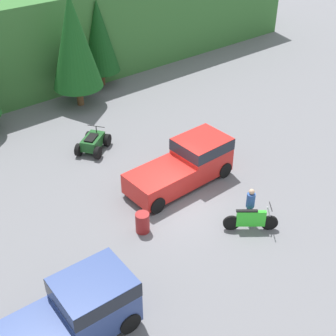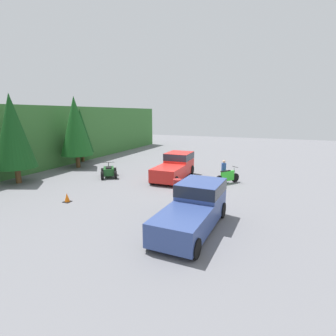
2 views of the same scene
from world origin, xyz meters
The scene contains 10 objects.
ground_plane centered at (0.00, 0.00, 0.00)m, with size 80.00×80.00×0.00m, color slate.
hillside_backdrop centered at (0.00, 16.00, 2.94)m, with size 44.00×6.00×5.87m.
tree_mid_left centered at (1.66, 11.20, 3.97)m, with size 2.97×2.97×6.76m.
tree_mid_right centered at (4.33, 12.89, 3.30)m, with size 2.47×2.47×5.61m.
pickup_truck_red centered at (1.47, 0.99, 1.02)m, with size 5.20×2.18×1.95m.
pickup_truck_second centered at (-7.04, -3.22, 1.02)m, with size 5.29×2.26×1.95m.
dirt_bike centered at (1.20, -3.29, 0.50)m, with size 1.82×1.49×1.22m.
quad_atv centered at (-0.55, 6.09, 0.46)m, with size 2.32×2.16×1.16m.
rider_person centered at (1.48, -2.93, 0.93)m, with size 0.49×0.49×1.71m.
steel_barrel centered at (-2.29, -0.58, 0.44)m, with size 0.58×0.58×0.88m.
Camera 1 is at (-10.61, -12.48, 12.91)m, focal length 50.00 mm.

